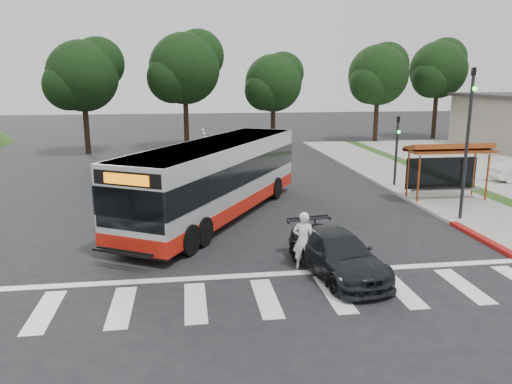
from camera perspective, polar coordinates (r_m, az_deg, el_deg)
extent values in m
plane|color=black|center=(19.04, -1.25, -5.72)|extent=(140.00, 140.00, 0.00)
cube|color=gray|center=(29.67, 18.37, 0.56)|extent=(4.00, 40.00, 0.12)
cube|color=#9E9991|center=(28.84, 14.81, 0.48)|extent=(0.30, 40.00, 0.15)
cube|color=maroon|center=(20.33, 25.71, -5.59)|extent=(0.32, 6.00, 0.15)
cube|color=silver|center=(14.44, 1.19, -12.01)|extent=(18.00, 2.60, 0.01)
cylinder|color=#903F18|center=(25.40, 18.07, 1.36)|extent=(0.10, 0.10, 2.30)
cylinder|color=#903F18|center=(27.17, 24.91, 1.52)|extent=(0.10, 0.10, 2.30)
cylinder|color=#903F18|center=(26.46, 16.95, 1.89)|extent=(0.10, 0.10, 2.30)
cylinder|color=#903F18|center=(28.16, 23.61, 2.01)|extent=(0.10, 0.10, 2.30)
cube|color=#903F18|center=(26.55, 21.21, 4.45)|extent=(4.20, 1.60, 0.12)
cube|color=#903F18|center=(26.57, 21.18, 4.79)|extent=(4.20, 1.32, 0.51)
cube|color=black|center=(27.26, 20.39, 2.05)|extent=(3.80, 0.06, 1.60)
cube|color=gray|center=(26.88, 20.86, 0.24)|extent=(3.60, 0.40, 0.08)
cylinder|color=black|center=(22.86, 22.94, 4.79)|extent=(0.14, 0.14, 6.50)
imported|color=black|center=(22.68, 23.56, 11.67)|extent=(0.16, 0.20, 1.00)
sphere|color=#19E533|center=(22.53, 23.72, 10.76)|extent=(0.18, 0.18, 0.18)
cylinder|color=black|center=(29.19, 15.73, 4.41)|extent=(0.14, 0.14, 4.00)
imported|color=black|center=(29.02, 15.92, 7.34)|extent=(0.16, 0.20, 1.00)
sphere|color=#19E533|center=(28.89, 16.02, 6.61)|extent=(0.18, 0.18, 0.18)
cylinder|color=black|center=(49.51, 13.55, 8.22)|extent=(0.44, 0.44, 4.40)
sphere|color=black|center=(49.36, 13.80, 12.85)|extent=(5.60, 5.60, 5.60)
sphere|color=black|center=(50.57, 14.71, 13.93)|extent=(4.20, 4.20, 4.20)
sphere|color=black|center=(48.36, 12.96, 12.06)|extent=(3.92, 3.92, 3.92)
cylinder|color=black|center=(54.23, 19.74, 8.34)|extent=(0.44, 0.44, 4.84)
sphere|color=black|center=(54.11, 20.11, 12.98)|extent=(5.60, 5.60, 5.60)
sphere|color=black|center=(55.40, 20.83, 14.04)|extent=(4.20, 4.20, 4.20)
sphere|color=black|center=(53.03, 19.44, 12.21)|extent=(3.92, 3.92, 3.92)
cylinder|color=black|center=(44.06, -7.98, 8.06)|extent=(0.44, 0.44, 4.84)
sphere|color=black|center=(43.92, -8.17, 13.79)|extent=(6.00, 6.00, 6.00)
sphere|color=black|center=(44.87, -6.63, 15.22)|extent=(4.50, 4.50, 4.50)
sphere|color=black|center=(43.17, -9.56, 12.74)|extent=(4.20, 4.20, 4.20)
cylinder|color=black|center=(46.81, 1.95, 7.92)|extent=(0.44, 0.44, 3.96)
sphere|color=black|center=(46.63, 1.98, 12.33)|extent=(5.20, 5.20, 5.20)
sphere|color=black|center=(47.58, 3.09, 13.42)|extent=(3.90, 3.90, 3.90)
sphere|color=black|center=(45.85, 0.98, 11.54)|extent=(3.64, 3.64, 3.64)
cylinder|color=black|center=(42.82, -18.81, 7.07)|extent=(0.44, 0.44, 4.40)
sphere|color=black|center=(42.64, -19.20, 12.41)|extent=(5.60, 5.60, 5.60)
sphere|color=black|center=(43.29, -17.60, 13.85)|extent=(4.20, 4.20, 4.20)
sphere|color=black|center=(42.15, -20.64, 11.35)|extent=(3.92, 3.92, 3.92)
imported|color=white|center=(16.26, 5.43, -5.54)|extent=(0.80, 0.63, 1.91)
imported|color=black|center=(16.03, 9.27, -7.00)|extent=(2.71, 4.90, 1.34)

